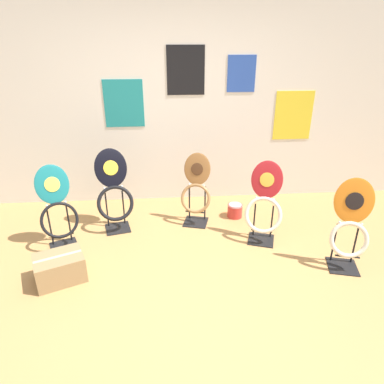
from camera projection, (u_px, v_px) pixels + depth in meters
The scene contains 9 objects.
ground_plane at pixel (187, 309), 2.89m from camera, with size 14.00×14.00×0.00m, color #B7844C.
wall_back at pixel (175, 105), 4.39m from camera, with size 8.00×0.07×2.60m.
toilet_seat_display_teal_sax at pixel (57, 209), 3.60m from camera, with size 0.46×0.43×0.90m.
toilet_seat_display_crimson_swirl at pixel (264, 206), 3.72m from camera, with size 0.45×0.41×0.90m.
toilet_seat_display_jazz_black at pixel (114, 195), 3.95m from camera, with size 0.47×0.47×0.94m.
toilet_seat_display_orange_sun at pixel (350, 228), 3.25m from camera, with size 0.41×0.34×0.92m.
toilet_seat_display_woodgrain at pixel (196, 191), 4.08m from camera, with size 0.39×0.34×0.87m.
paint_can at pixel (235, 210), 4.34m from camera, with size 0.19×0.19×0.17m.
storage_box at pixel (60, 268), 3.20m from camera, with size 0.53×0.48×0.25m.
Camera 1 is at (-0.13, -2.22, 2.10)m, focal length 32.00 mm.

